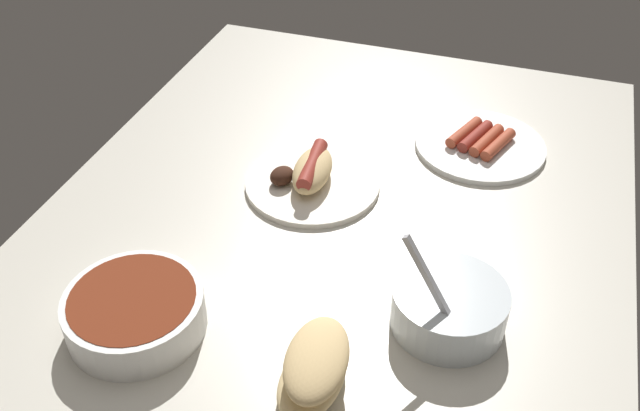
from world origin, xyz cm
name	(u,v)px	position (x,y,z in cm)	size (l,w,h in cm)	color
ground_plane	(332,227)	(0.00, 0.00, -1.50)	(120.00, 90.00, 3.00)	beige
plate_hotdog_assembled	(311,177)	(-7.13, -5.91, 1.82)	(22.25, 22.25, 5.61)	white
bread_stack	(315,369)	(31.00, 7.75, 3.60)	(13.92, 8.89, 7.20)	#E5C689
bowl_chili	(135,311)	(29.20, -17.48, 3.03)	(18.18, 18.18, 5.55)	white
bowl_coleslaw	(449,306)	(15.60, 20.97, 3.35)	(15.10, 15.10, 15.93)	silver
plate_sausages	(480,144)	(-27.29, 18.82, 0.84)	(22.95, 22.95, 3.00)	white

